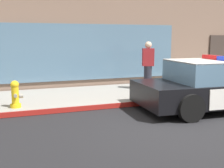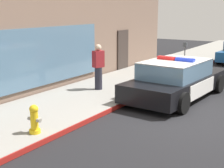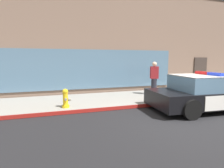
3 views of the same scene
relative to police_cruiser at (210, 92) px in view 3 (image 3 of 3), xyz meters
name	(u,v)px [view 3 (image 3 of 3)]	position (x,y,z in m)	size (l,w,h in m)	color
ground	(184,124)	(-2.16, -1.14, -0.68)	(48.00, 48.00, 0.00)	black
sidewalk	(133,98)	(-2.16, 2.65, -0.61)	(48.00, 3.17, 0.15)	gray
curb_red_paint	(149,105)	(-2.16, 1.05, -0.61)	(28.80, 0.04, 0.14)	maroon
storefront_building	(88,29)	(-2.84, 9.97, 3.74)	(20.90, 11.46, 8.85)	#7A6051
police_cruiser	(210,92)	(0.00, 0.00, 0.00)	(5.07, 2.43, 1.49)	black
fire_hydrant	(66,98)	(-5.50, 1.49, -0.18)	(0.34, 0.39, 0.73)	gold
pedestrian_on_sidewalk	(154,78)	(-0.92, 2.75, 0.33)	(0.46, 0.37, 1.71)	#23232D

